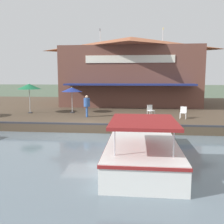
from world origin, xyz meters
name	(u,v)px	position (x,y,z in m)	size (l,w,h in m)	color
ground_plane	(84,134)	(0.00, 0.00, 0.00)	(220.00, 220.00, 0.00)	#4C5B47
quay_deck	(106,108)	(-11.00, 0.00, 0.30)	(22.00, 56.00, 0.60)	#4C3D2D
quay_edge_fender	(84,124)	(-0.10, 0.00, 0.65)	(0.20, 50.40, 0.10)	#2D2D33
waterfront_restaurant	(131,70)	(-13.78, 2.54, 4.39)	(11.83, 14.68, 8.40)	brown
patio_umbrella_back_row	(29,87)	(-4.80, -5.59, 2.80)	(1.91, 1.91, 2.46)	#B7B7B7
patio_umbrella_mid_patio_left	(72,90)	(-5.26, -2.12, 2.54)	(1.73, 1.73, 2.17)	#B7B7B7
cafe_chair_under_first_umbrella	(183,112)	(-3.19, 6.62, 1.08)	(0.54, 0.54, 0.85)	white
cafe_chair_beside_entrance	(151,110)	(-4.05, 4.32, 1.08)	(0.60, 0.60, 0.85)	white
person_near_entrance	(87,103)	(-3.19, -0.45, 1.61)	(0.46, 0.46, 1.62)	#2D5193
motorboat_mid_row	(141,143)	(4.12, 3.49, 0.63)	(7.89, 2.72, 1.98)	white
tree_upstream_bank	(129,65)	(-15.85, 2.21, 5.02)	(5.12, 4.88, 6.99)	brown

